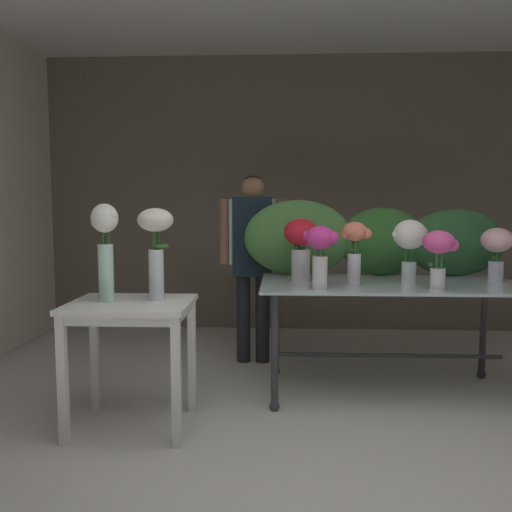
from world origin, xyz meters
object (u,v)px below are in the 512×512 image
(side_table_white, at_px, (131,319))
(vase_ivory_snapdragons, at_px, (410,241))
(florist, at_px, (253,249))
(vase_white_roses_tall, at_px, (105,244))
(vase_crimson_lilies, at_px, (301,244))
(vase_magenta_tulips, at_px, (321,249))
(display_table_glass, at_px, (389,299))
(vase_cream_lisianthus_tall, at_px, (156,241))
(vase_coral_anemones, at_px, (355,247))
(vase_blush_ranunculus, at_px, (497,247))
(vase_fuchsia_carnations, at_px, (439,251))

(side_table_white, distance_m, vase_ivory_snapdragons, 1.93)
(florist, relative_size, vase_white_roses_tall, 2.72)
(vase_crimson_lilies, distance_m, vase_magenta_tulips, 0.35)
(display_table_glass, xyz_separation_m, florist, (-1.01, 0.72, 0.30))
(vase_ivory_snapdragons, relative_size, vase_magenta_tulips, 1.08)
(florist, bearing_deg, vase_ivory_snapdragons, -35.50)
(vase_ivory_snapdragons, bearing_deg, vase_crimson_lilies, 173.24)
(vase_crimson_lilies, bearing_deg, vase_cream_lisianthus_tall, -146.09)
(side_table_white, distance_m, vase_crimson_lilies, 1.31)
(vase_coral_anemones, relative_size, vase_blush_ranunculus, 1.12)
(vase_blush_ranunculus, bearing_deg, vase_magenta_tulips, -163.27)
(vase_fuchsia_carnations, distance_m, vase_magenta_tulips, 0.76)
(florist, distance_m, vase_coral_anemones, 1.13)
(florist, bearing_deg, side_table_white, -115.63)
(vase_fuchsia_carnations, bearing_deg, display_table_glass, 125.62)
(vase_crimson_lilies, distance_m, vase_blush_ranunculus, 1.39)
(vase_cream_lisianthus_tall, bearing_deg, vase_magenta_tulips, 15.05)
(vase_ivory_snapdragons, xyz_separation_m, vase_white_roses_tall, (-1.94, -0.58, 0.02))
(vase_white_roses_tall, bearing_deg, vase_blush_ranunculus, 15.52)
(display_table_glass, bearing_deg, vase_crimson_lilies, -179.88)
(display_table_glass, height_order, vase_cream_lisianthus_tall, vase_cream_lisianthus_tall)
(vase_magenta_tulips, bearing_deg, vase_white_roses_tall, -165.67)
(vase_ivory_snapdragons, bearing_deg, vase_coral_anemones, -173.63)
(florist, xyz_separation_m, vase_crimson_lilies, (0.39, -0.72, 0.10))
(vase_magenta_tulips, bearing_deg, vase_cream_lisianthus_tall, -164.95)
(display_table_glass, height_order, vase_crimson_lilies, vase_crimson_lilies)
(display_table_glass, distance_m, vase_fuchsia_carnations, 0.56)
(vase_ivory_snapdragons, distance_m, vase_cream_lisianthus_tall, 1.73)
(display_table_glass, relative_size, vase_coral_anemones, 4.20)
(side_table_white, bearing_deg, vase_cream_lisianthus_tall, 22.45)
(display_table_glass, relative_size, vase_cream_lisianthus_tall, 3.24)
(vase_fuchsia_carnations, bearing_deg, vase_white_roses_tall, -170.88)
(side_table_white, distance_m, vase_coral_anemones, 1.56)
(vase_magenta_tulips, xyz_separation_m, vase_white_roses_tall, (-1.31, -0.33, 0.05))
(display_table_glass, distance_m, vase_crimson_lilies, 0.74)
(vase_fuchsia_carnations, height_order, vase_magenta_tulips, vase_magenta_tulips)
(side_table_white, distance_m, vase_cream_lisianthus_tall, 0.49)
(side_table_white, bearing_deg, florist, 64.37)
(vase_white_roses_tall, bearing_deg, vase_crimson_lilies, 29.23)
(vase_ivory_snapdragons, height_order, vase_coral_anemones, vase_ivory_snapdragons)
(side_table_white, bearing_deg, display_table_glass, 21.74)
(vase_white_roses_tall, bearing_deg, side_table_white, 0.17)
(vase_crimson_lilies, height_order, vase_ivory_snapdragons, vase_crimson_lilies)
(vase_ivory_snapdragons, relative_size, vase_cream_lisianthus_tall, 0.80)
(florist, relative_size, vase_crimson_lilies, 3.55)
(side_table_white, height_order, vase_blush_ranunculus, vase_blush_ranunculus)
(vase_white_roses_tall, bearing_deg, vase_magenta_tulips, 14.33)
(side_table_white, height_order, florist, florist)
(vase_magenta_tulips, relative_size, vase_white_roses_tall, 0.70)
(vase_crimson_lilies, bearing_deg, vase_blush_ranunculus, 2.00)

